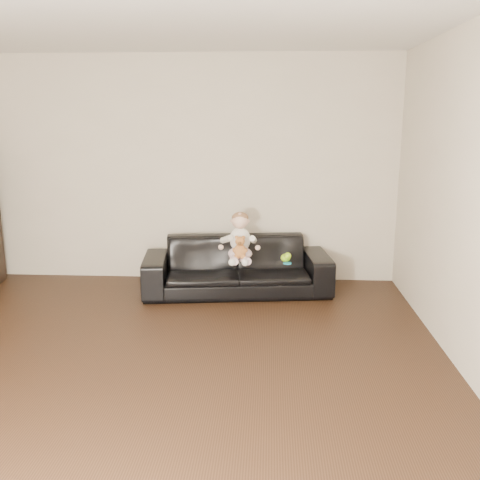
# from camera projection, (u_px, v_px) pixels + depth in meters

# --- Properties ---
(floor) EXTENTS (5.50, 5.50, 0.00)m
(floor) POSITION_uv_depth(u_px,v_px,m) (122.00, 389.00, 3.81)
(floor) COLOR black
(floor) RESTS_ON ground
(wall_back) EXTENTS (5.00, 0.00, 5.00)m
(wall_back) POSITION_uv_depth(u_px,v_px,m) (181.00, 170.00, 6.20)
(wall_back) COLOR beige
(wall_back) RESTS_ON ground
(sofa) EXTENTS (2.11, 1.04, 0.59)m
(sofa) POSITION_uv_depth(u_px,v_px,m) (237.00, 266.00, 5.90)
(sofa) COLOR black
(sofa) RESTS_ON floor
(baby) EXTENTS (0.40, 0.47, 0.52)m
(baby) POSITION_uv_depth(u_px,v_px,m) (240.00, 239.00, 5.71)
(baby) COLOR #FBD4E0
(baby) RESTS_ON sofa
(teddy_bear) EXTENTS (0.16, 0.16, 0.24)m
(teddy_bear) POSITION_uv_depth(u_px,v_px,m) (240.00, 247.00, 5.57)
(teddy_bear) COLOR #B16B32
(teddy_bear) RESTS_ON sofa
(toy_green) EXTENTS (0.13, 0.14, 0.09)m
(toy_green) POSITION_uv_depth(u_px,v_px,m) (285.00, 258.00, 5.69)
(toy_green) COLOR #9ADA19
(toy_green) RESTS_ON sofa
(toy_rattle) EXTENTS (0.07, 0.07, 0.06)m
(toy_rattle) POSITION_uv_depth(u_px,v_px,m) (284.00, 259.00, 5.70)
(toy_rattle) COLOR #DF531A
(toy_rattle) RESTS_ON sofa
(toy_blue_disc) EXTENTS (0.11, 0.11, 0.01)m
(toy_blue_disc) POSITION_uv_depth(u_px,v_px,m) (287.00, 263.00, 5.62)
(toy_blue_disc) COLOR #188AC2
(toy_blue_disc) RESTS_ON sofa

